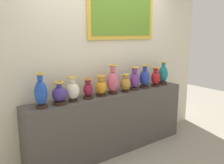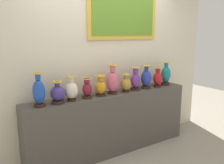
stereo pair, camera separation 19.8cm
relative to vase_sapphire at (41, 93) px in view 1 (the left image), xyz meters
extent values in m
plane|color=gray|center=(1.09, 0.05, -1.11)|extent=(10.15, 10.15, 0.00)
cube|color=#4C4742|center=(1.09, 0.05, -0.65)|extent=(2.63, 0.37, 0.92)
cube|color=beige|center=(1.09, 0.30, 0.46)|extent=(4.15, 0.10, 3.15)
cube|color=gold|center=(1.42, 0.23, 0.95)|extent=(1.25, 0.03, 0.72)
cube|color=#5D8B27|center=(1.42, 0.21, 0.95)|extent=(1.13, 0.01, 0.60)
cylinder|color=#382319|center=(0.00, 0.00, -0.17)|extent=(0.14, 0.14, 0.03)
ellipsoid|color=#1E47B2|center=(0.00, 0.00, 0.00)|extent=(0.15, 0.15, 0.30)
cylinder|color=#1E47B2|center=(0.00, 0.00, 0.19)|extent=(0.06, 0.06, 0.08)
torus|color=gold|center=(0.00, 0.00, 0.23)|extent=(0.11, 0.11, 0.02)
cylinder|color=#382319|center=(0.23, 0.00, -0.17)|extent=(0.16, 0.16, 0.04)
ellipsoid|color=#3F2D7F|center=(0.23, 0.00, -0.05)|extent=(0.18, 0.18, 0.19)
cylinder|color=#3F2D7F|center=(0.23, 0.00, 0.07)|extent=(0.06, 0.06, 0.05)
torus|color=gold|center=(0.23, 0.00, 0.10)|extent=(0.13, 0.13, 0.02)
cylinder|color=#382319|center=(0.43, 0.02, -0.17)|extent=(0.11, 0.11, 0.03)
ellipsoid|color=beige|center=(0.43, 0.02, -0.04)|extent=(0.18, 0.18, 0.22)
cylinder|color=beige|center=(0.43, 0.02, 0.10)|extent=(0.07, 0.07, 0.07)
torus|color=gold|center=(0.43, 0.02, 0.14)|extent=(0.13, 0.13, 0.02)
cylinder|color=#382319|center=(0.66, 0.03, -0.17)|extent=(0.14, 0.14, 0.03)
ellipsoid|color=maroon|center=(0.66, 0.03, -0.06)|extent=(0.13, 0.13, 0.18)
cylinder|color=maroon|center=(0.66, 0.03, 0.06)|extent=(0.08, 0.08, 0.06)
torus|color=gold|center=(0.66, 0.03, 0.08)|extent=(0.13, 0.13, 0.01)
cylinder|color=#382319|center=(0.88, 0.04, -0.17)|extent=(0.15, 0.15, 0.03)
ellipsoid|color=orange|center=(0.88, 0.04, -0.06)|extent=(0.15, 0.15, 0.19)
cylinder|color=orange|center=(0.88, 0.04, 0.07)|extent=(0.08, 0.08, 0.07)
torus|color=gold|center=(0.88, 0.04, 0.10)|extent=(0.14, 0.14, 0.02)
cylinder|color=#382319|center=(1.08, 0.04, -0.17)|extent=(0.14, 0.14, 0.03)
ellipsoid|color=#CC5972|center=(1.08, 0.04, -0.01)|extent=(0.18, 0.18, 0.30)
cylinder|color=#CC5972|center=(1.08, 0.04, 0.19)|extent=(0.08, 0.08, 0.10)
torus|color=gold|center=(1.08, 0.04, 0.24)|extent=(0.12, 0.12, 0.02)
cylinder|color=#382319|center=(1.31, 0.01, -0.17)|extent=(0.11, 0.11, 0.03)
ellipsoid|color=#B27F2D|center=(1.31, 0.01, -0.06)|extent=(0.16, 0.16, 0.19)
cylinder|color=#B27F2D|center=(1.31, 0.01, 0.05)|extent=(0.07, 0.07, 0.05)
torus|color=gold|center=(1.31, 0.01, 0.08)|extent=(0.11, 0.11, 0.02)
cylinder|color=#382319|center=(1.51, 0.04, -0.17)|extent=(0.15, 0.15, 0.03)
ellipsoid|color=#6B3393|center=(1.51, 0.04, -0.04)|extent=(0.14, 0.14, 0.23)
cylinder|color=#6B3393|center=(1.51, 0.04, 0.13)|extent=(0.08, 0.08, 0.09)
torus|color=gold|center=(1.51, 0.04, 0.17)|extent=(0.13, 0.13, 0.02)
cylinder|color=#382319|center=(1.72, 0.03, -0.17)|extent=(0.15, 0.15, 0.03)
ellipsoid|color=#263899|center=(1.72, 0.03, -0.02)|extent=(0.16, 0.16, 0.26)
cylinder|color=#263899|center=(1.72, 0.03, 0.15)|extent=(0.07, 0.07, 0.07)
torus|color=gold|center=(1.72, 0.03, 0.18)|extent=(0.12, 0.12, 0.02)
cylinder|color=#382319|center=(1.95, 0.01, -0.17)|extent=(0.14, 0.14, 0.03)
ellipsoid|color=red|center=(1.95, 0.01, -0.05)|extent=(0.15, 0.15, 0.22)
cylinder|color=red|center=(1.95, 0.01, 0.10)|extent=(0.08, 0.08, 0.07)
torus|color=gold|center=(1.95, 0.01, 0.13)|extent=(0.13, 0.13, 0.02)
cylinder|color=#382319|center=(2.17, 0.04, -0.16)|extent=(0.14, 0.14, 0.04)
ellipsoid|color=#19727A|center=(2.17, 0.04, 0.00)|extent=(0.16, 0.16, 0.27)
cylinder|color=#19727A|center=(2.17, 0.04, 0.17)|extent=(0.06, 0.06, 0.07)
torus|color=gold|center=(2.17, 0.04, 0.20)|extent=(0.11, 0.11, 0.02)
camera|label=1|loc=(-0.96, -2.71, 0.70)|focal=38.57mm
camera|label=2|loc=(-0.79, -2.83, 0.70)|focal=38.57mm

